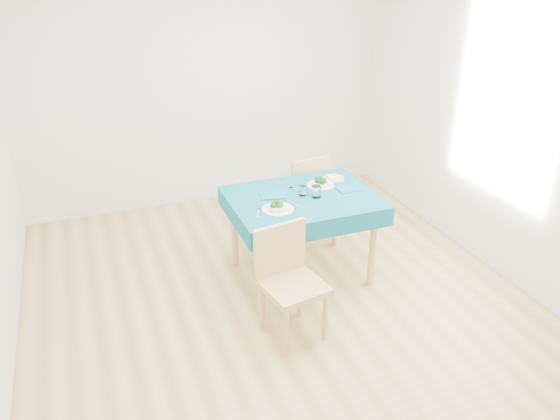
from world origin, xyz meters
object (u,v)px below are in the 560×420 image
object	(u,v)px
chair_near	(294,275)
chair_far	(301,186)
side_plate	(334,178)
table	(302,237)
bowl_far	(321,182)
bowl_near	(278,205)

from	to	relation	value
chair_near	chair_far	size ratio (longest dim) A/B	1.03
chair_far	side_plate	world-z (taller)	chair_far
table	bowl_far	bearing A→B (deg)	33.28
bowl_far	table	bearing A→B (deg)	-146.72
chair_near	bowl_far	xyz separation A→B (m)	(0.62, 0.91, 0.27)
chair_near	side_plate	world-z (taller)	chair_near
chair_near	bowl_near	bearing A→B (deg)	69.78
table	chair_far	size ratio (longest dim) A/B	1.19
chair_far	side_plate	distance (m)	0.57
chair_near	side_plate	bearing A→B (deg)	41.42
bowl_near	bowl_far	distance (m)	0.61
table	chair_near	bearing A→B (deg)	-117.03
chair_far	bowl_far	xyz separation A→B (m)	(-0.07, -0.60, 0.29)
table	bowl_far	distance (m)	0.50
chair_far	bowl_near	size ratio (longest dim) A/B	3.97
table	bowl_near	size ratio (longest dim) A/B	4.73
chair_near	side_plate	distance (m)	1.32
chair_near	table	bearing A→B (deg)	52.63
bowl_far	side_plate	bearing A→B (deg)	30.69
chair_far	bowl_near	distance (m)	1.13
bowl_near	side_plate	bearing A→B (deg)	31.43
side_plate	chair_far	bearing A→B (deg)	102.36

